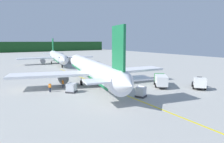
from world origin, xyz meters
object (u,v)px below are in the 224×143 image
object	(u,v)px
service_truck_fuel	(161,80)
crew_loader_left	(50,87)
cargo_container_near	(141,92)
service_truck_baggage	(199,83)
airliner_mid_apron	(57,57)
crew_marshaller	(63,83)
airliner_foreground	(91,69)
cargo_container_mid	(71,88)

from	to	relation	value
service_truck_fuel	crew_loader_left	world-z (taller)	service_truck_fuel
cargo_container_near	service_truck_baggage	bearing A→B (deg)	-8.57
crew_loader_left	airliner_mid_apron	bearing A→B (deg)	71.87
service_truck_fuel	service_truck_baggage	xyz separation A→B (m)	(5.11, -5.62, -0.26)
cargo_container_near	crew_loader_left	world-z (taller)	cargo_container_near
airliner_mid_apron	service_truck_fuel	world-z (taller)	airliner_mid_apron
crew_marshaller	crew_loader_left	world-z (taller)	crew_loader_left
airliner_foreground	crew_marshaller	bearing A→B (deg)	-174.21
airliner_mid_apron	crew_loader_left	world-z (taller)	airliner_mid_apron
service_truck_fuel	cargo_container_mid	xyz separation A→B (m)	(-17.77, 5.76, -0.58)
airliner_mid_apron	cargo_container_near	xyz separation A→B (m)	(-2.14, -56.64, -2.23)
service_truck_fuel	cargo_container_near	xyz separation A→B (m)	(-8.55, -3.56, -0.57)
airliner_mid_apron	service_truck_fuel	size ratio (longest dim) A/B	6.37
airliner_mid_apron	crew_marshaller	world-z (taller)	airliner_mid_apron
airliner_foreground	airliner_mid_apron	distance (m)	42.50
airliner_mid_apron	service_truck_fuel	distance (m)	53.48
service_truck_baggage	cargo_container_mid	size ratio (longest dim) A/B	2.20
airliner_foreground	cargo_container_mid	bearing A→B (deg)	-143.20
service_truck_baggage	crew_loader_left	size ratio (longest dim) A/B	3.11
cargo_container_near	crew_loader_left	distance (m)	17.21
cargo_container_near	crew_loader_left	bearing A→B (deg)	136.86
service_truck_fuel	cargo_container_near	bearing A→B (deg)	-157.38
service_truck_baggage	cargo_container_near	bearing A→B (deg)	171.43
service_truck_baggage	cargo_container_mid	xyz separation A→B (m)	(-22.88, 11.38, -0.32)
service_truck_baggage	crew_marshaller	distance (m)	27.94
airliner_mid_apron	cargo_container_mid	distance (m)	48.71
airliner_foreground	service_truck_fuel	world-z (taller)	airliner_foreground
service_truck_fuel	cargo_container_near	distance (m)	9.28
service_truck_fuel	cargo_container_mid	distance (m)	18.69
cargo_container_mid	crew_marshaller	world-z (taller)	cargo_container_mid
airliner_mid_apron	service_truck_baggage	xyz separation A→B (m)	(11.53, -58.70, -1.92)
cargo_container_mid	crew_loader_left	size ratio (longest dim) A/B	1.42
airliner_foreground	cargo_container_near	distance (m)	14.80
crew_marshaller	service_truck_baggage	bearing A→B (deg)	-34.28
cargo_container_mid	service_truck_baggage	bearing A→B (deg)	-26.44
service_truck_fuel	cargo_container_near	size ratio (longest dim) A/B	2.77
cargo_container_near	cargo_container_mid	world-z (taller)	cargo_container_near
airliner_foreground	service_truck_fuel	size ratio (longest dim) A/B	6.90
airliner_mid_apron	crew_marshaller	bearing A→B (deg)	-105.06
crew_marshaller	cargo_container_mid	bearing A→B (deg)	-87.34
cargo_container_mid	crew_loader_left	distance (m)	4.14
cargo_container_mid	crew_marshaller	size ratio (longest dim) A/B	1.42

